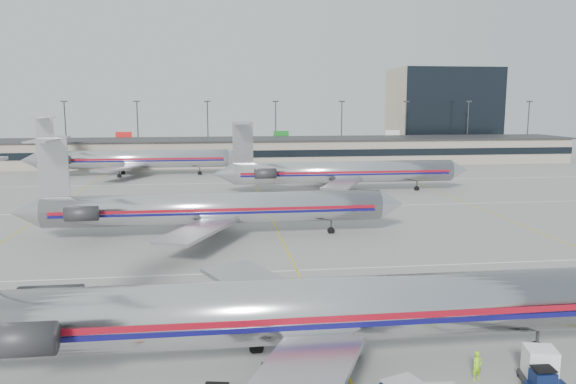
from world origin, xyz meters
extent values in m
plane|color=gray|center=(0.00, 0.00, 0.00)|extent=(260.00, 260.00, 0.00)
cube|color=silver|center=(0.00, 10.00, 0.01)|extent=(160.00, 0.15, 0.02)
cube|color=gray|center=(0.00, 98.00, 3.00)|extent=(160.00, 16.00, 6.00)
cube|color=black|center=(0.00, 89.90, 3.20)|extent=(160.00, 0.20, 1.60)
cube|color=#2D2D30|center=(0.00, 98.00, 6.10)|extent=(162.00, 17.00, 0.30)
cylinder|color=#38383D|center=(-45.00, 112.00, 7.50)|extent=(0.30, 0.30, 15.00)
cube|color=#2D2D30|center=(-45.00, 112.00, 15.10)|extent=(1.60, 0.40, 0.35)
cylinder|color=#38383D|center=(-27.00, 112.00, 7.50)|extent=(0.30, 0.30, 15.00)
cube|color=#2D2D30|center=(-27.00, 112.00, 15.10)|extent=(1.60, 0.40, 0.35)
cylinder|color=#38383D|center=(-9.00, 112.00, 7.50)|extent=(0.30, 0.30, 15.00)
cube|color=#2D2D30|center=(-9.00, 112.00, 15.10)|extent=(1.60, 0.40, 0.35)
cylinder|color=#38383D|center=(9.00, 112.00, 7.50)|extent=(0.30, 0.30, 15.00)
cube|color=#2D2D30|center=(9.00, 112.00, 15.10)|extent=(1.60, 0.40, 0.35)
cylinder|color=#38383D|center=(27.00, 112.00, 7.50)|extent=(0.30, 0.30, 15.00)
cube|color=#2D2D30|center=(27.00, 112.00, 15.10)|extent=(1.60, 0.40, 0.35)
cylinder|color=#38383D|center=(45.00, 112.00, 7.50)|extent=(0.30, 0.30, 15.00)
cube|color=#2D2D30|center=(45.00, 112.00, 15.10)|extent=(1.60, 0.40, 0.35)
cylinder|color=#38383D|center=(63.00, 112.00, 7.50)|extent=(0.30, 0.30, 15.00)
cube|color=#2D2D30|center=(63.00, 112.00, 15.10)|extent=(1.60, 0.40, 0.35)
cylinder|color=#38383D|center=(81.00, 112.00, 7.50)|extent=(0.30, 0.30, 15.00)
cube|color=#2D2D30|center=(81.00, 112.00, 15.10)|extent=(1.60, 0.40, 0.35)
cube|color=tan|center=(62.00, 128.00, 12.50)|extent=(30.00, 20.00, 25.00)
cylinder|color=silver|center=(-1.86, -8.52, 3.42)|extent=(39.09, 3.62, 3.62)
cube|color=maroon|center=(-1.86, -10.34, 3.57)|extent=(37.14, 0.05, 0.34)
cube|color=#0D0B4E|center=(-1.86, -10.34, 3.18)|extent=(37.14, 0.05, 0.27)
cube|color=#AAAAAE|center=(-3.82, -1.68, 2.44)|extent=(9.09, 13.25, 0.31)
cylinder|color=#2D2D30|center=(-16.52, -5.74, 3.71)|extent=(3.52, 1.66, 1.66)
cylinder|color=#2D2D30|center=(-16.52, -11.31, 3.71)|extent=(3.52, 1.66, 1.66)
cylinder|color=#2D2D30|center=(11.82, -8.52, 0.81)|extent=(0.20, 0.20, 1.61)
cylinder|color=#2D2D30|center=(-4.79, -10.87, 0.81)|extent=(0.20, 0.20, 1.61)
cylinder|color=#2D2D30|center=(-4.79, -6.18, 0.81)|extent=(0.20, 0.20, 1.61)
cylinder|color=black|center=(11.82, -8.52, 0.34)|extent=(0.88, 0.29, 0.88)
cylinder|color=silver|center=(-7.00, 23.70, 3.24)|extent=(37.02, 3.42, 3.42)
cone|color=silver|center=(12.99, 23.70, 3.24)|extent=(2.96, 3.42, 3.42)
cone|color=#AAAAAE|center=(-27.18, 23.70, 3.24)|extent=(3.33, 3.42, 3.42)
cube|color=maroon|center=(-7.00, 21.98, 3.38)|extent=(35.17, 0.05, 0.32)
cube|color=#0D0B4E|center=(-7.00, 21.98, 3.01)|extent=(35.17, 0.05, 0.26)
cube|color=#AAAAAE|center=(-8.85, 30.18, 2.31)|extent=(8.61, 12.55, 0.30)
cube|color=#AAAAAE|center=(-8.85, 17.22, 2.31)|extent=(8.61, 12.55, 0.30)
cube|color=#AAAAAE|center=(-24.12, 23.70, 8.10)|extent=(3.15, 0.23, 6.29)
cube|color=#AAAAAE|center=(-24.40, 23.70, 11.06)|extent=(2.22, 9.72, 0.17)
cylinder|color=#2D2D30|center=(-20.88, 26.34, 3.52)|extent=(3.33, 1.57, 1.57)
cylinder|color=#2D2D30|center=(-20.88, 21.06, 3.52)|extent=(3.33, 1.57, 1.57)
cylinder|color=#2D2D30|center=(5.95, 23.70, 0.76)|extent=(0.19, 0.19, 1.53)
cylinder|color=#2D2D30|center=(-9.78, 21.48, 0.76)|extent=(0.19, 0.19, 1.53)
cylinder|color=#2D2D30|center=(-9.78, 25.92, 0.76)|extent=(0.19, 0.19, 1.53)
cylinder|color=black|center=(5.95, 23.70, 0.32)|extent=(0.83, 0.28, 0.83)
cylinder|color=silver|center=(14.30, 52.97, 3.39)|extent=(36.80, 3.58, 3.58)
cone|color=silver|center=(34.25, 52.97, 3.39)|extent=(3.10, 3.58, 3.58)
cone|color=#AAAAAE|center=(-5.84, 52.97, 3.39)|extent=(3.49, 3.58, 3.58)
cube|color=maroon|center=(14.30, 51.17, 3.53)|extent=(34.96, 0.05, 0.34)
cube|color=#0D0B4E|center=(14.30, 51.17, 3.15)|extent=(34.96, 0.05, 0.27)
cube|color=#AAAAAE|center=(12.37, 59.75, 2.42)|extent=(9.01, 13.13, 0.31)
cube|color=#AAAAAE|center=(12.37, 46.19, 2.42)|extent=(9.01, 13.13, 0.31)
cube|color=#AAAAAE|center=(-2.65, 52.97, 8.47)|extent=(3.29, 0.24, 6.59)
cube|color=#AAAAAE|center=(-2.94, 52.97, 11.57)|extent=(2.32, 10.17, 0.17)
cylinder|color=#2D2D30|center=(0.74, 55.73, 3.68)|extent=(3.49, 1.65, 1.65)
cylinder|color=#2D2D30|center=(0.74, 50.21, 3.68)|extent=(3.49, 1.65, 1.65)
cylinder|color=#2D2D30|center=(26.89, 52.97, 0.80)|extent=(0.19, 0.19, 1.60)
cylinder|color=#2D2D30|center=(11.40, 50.64, 0.80)|extent=(0.19, 0.19, 1.60)
cylinder|color=#2D2D30|center=(11.40, 55.29, 0.80)|extent=(0.19, 0.19, 1.60)
cylinder|color=black|center=(26.89, 52.97, 0.34)|extent=(0.87, 0.29, 0.87)
cylinder|color=silver|center=(-23.26, 78.76, 3.46)|extent=(37.55, 3.66, 3.66)
cone|color=silver|center=(-2.90, 78.76, 3.46)|extent=(3.16, 3.66, 3.66)
cone|color=#AAAAAE|center=(-43.82, 78.76, 3.46)|extent=(3.56, 3.66, 3.66)
cube|color=maroon|center=(-23.26, 76.92, 3.61)|extent=(35.68, 0.05, 0.35)
cube|color=#0D0B4E|center=(-23.26, 76.92, 3.21)|extent=(35.68, 0.05, 0.28)
cube|color=#AAAAAE|center=(-25.24, 85.68, 2.47)|extent=(9.19, 13.40, 0.32)
cube|color=#AAAAAE|center=(-25.24, 71.84, 2.47)|extent=(9.19, 13.40, 0.32)
cube|color=#AAAAAE|center=(-40.56, 78.76, 8.65)|extent=(3.36, 0.25, 6.72)
cube|color=#AAAAAE|center=(-40.85, 78.76, 11.81)|extent=(2.37, 10.38, 0.18)
cylinder|color=#2D2D30|center=(-37.10, 81.58, 3.76)|extent=(3.56, 1.68, 1.68)
cylinder|color=#2D2D30|center=(-37.10, 75.95, 3.76)|extent=(3.56, 1.68, 1.68)
cylinder|color=#2D2D30|center=(-10.41, 78.76, 0.82)|extent=(0.20, 0.20, 1.63)
cylinder|color=#2D2D30|center=(-26.23, 76.39, 0.82)|extent=(0.20, 0.20, 1.63)
cylinder|color=#2D2D30|center=(-26.23, 81.13, 0.82)|extent=(0.20, 0.20, 1.63)
cylinder|color=black|center=(-10.41, 78.76, 0.35)|extent=(0.89, 0.30, 0.89)
cube|color=#091436|center=(9.24, -13.31, 1.05)|extent=(1.15, 0.97, 0.83)
cube|color=black|center=(9.24, -13.31, 1.60)|extent=(1.10, 0.93, 0.07)
cube|color=#AAAAAA|center=(2.07, -12.60, 1.02)|extent=(2.17, 1.82, 0.06)
cube|color=#2D2D30|center=(9.99, -11.81, 0.26)|extent=(2.15, 1.92, 0.31)
cube|color=white|center=(9.99, -11.81, 1.19)|extent=(1.83, 1.75, 1.55)
cylinder|color=black|center=(10.71, -11.19, 0.12)|extent=(0.25, 0.12, 0.25)
cylinder|color=black|center=(9.27, -11.19, 0.12)|extent=(0.25, 0.12, 0.25)
cube|color=#AAAAAA|center=(-0.30, -7.26, 0.40)|extent=(3.26, 1.31, 0.45)
cube|color=#2D2D30|center=(0.24, -7.26, 1.43)|extent=(3.29, 0.96, 1.15)
cylinder|color=black|center=(0.86, -6.77, 0.22)|extent=(0.45, 0.14, 0.45)
cylinder|color=black|center=(0.86, -7.75, 0.22)|extent=(0.45, 0.14, 0.45)
cylinder|color=black|center=(-1.45, -6.77, 0.22)|extent=(0.45, 0.14, 0.45)
cylinder|color=black|center=(-1.45, -7.75, 0.22)|extent=(0.45, 0.14, 0.45)
imported|color=#88DD14|center=(6.80, -11.11, 0.82)|extent=(0.68, 0.54, 1.64)
camera|label=1|loc=(-6.96, -37.98, 14.90)|focal=35.00mm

